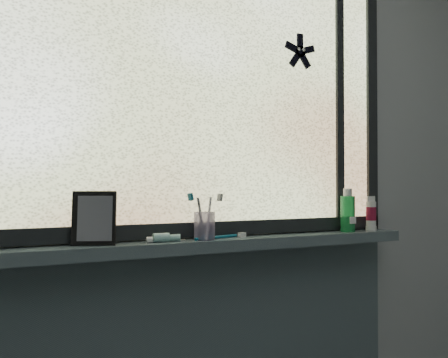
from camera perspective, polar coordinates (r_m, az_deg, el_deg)
wall_back at (r=1.76m, az=-2.41°, el=0.83°), size 3.00×0.01×2.50m
windowsill at (r=1.71m, az=-1.31°, el=-7.51°), size 1.62×0.14×0.04m
window_pane at (r=1.77m, az=-2.07°, el=9.93°), size 1.50×0.01×1.00m
frame_bottom at (r=1.74m, az=-2.03°, el=-5.72°), size 1.60×0.03×0.05m
frame_right at (r=2.22m, az=16.39°, el=7.76°), size 0.05×0.03×1.10m
frame_mullion at (r=2.10m, az=12.96°, el=8.23°), size 0.03×0.03×1.00m
starfish_sticker at (r=2.01m, az=8.68°, el=14.18°), size 0.15×0.02×0.15m
vanity_mirror at (r=1.56m, az=-14.62°, el=-4.36°), size 0.15×0.11×0.16m
toothpaste_tube at (r=1.62m, az=-6.63°, el=-6.64°), size 0.17×0.06×0.03m
toothbrush_cup at (r=1.67m, az=-2.25°, el=-5.38°), size 0.09×0.09×0.09m
toothbrush_lying at (r=1.70m, az=-0.86°, el=-6.58°), size 0.23×0.09×0.02m
mouthwash_bottle at (r=2.03m, az=13.95°, el=-3.47°), size 0.07×0.07×0.14m
cream_tube at (r=2.12m, az=16.46°, el=-3.65°), size 0.04×0.04×0.10m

